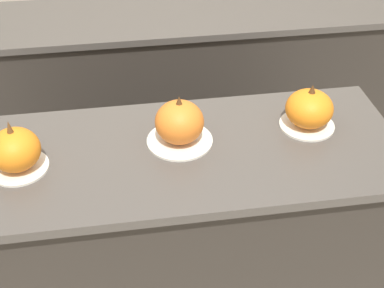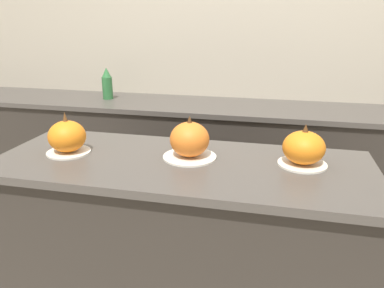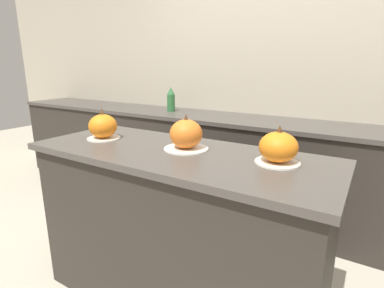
% 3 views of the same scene
% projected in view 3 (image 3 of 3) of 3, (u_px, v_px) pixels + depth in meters
% --- Properties ---
extents(wall_back, '(8.00, 0.06, 2.50)m').
position_uv_depth(wall_back, '(271.00, 79.00, 2.78)').
color(wall_back, '#B2A893').
rests_on(wall_back, ground_plane).
extents(kitchen_island, '(1.64, 0.65, 0.93)m').
position_uv_depth(kitchen_island, '(177.00, 230.00, 1.69)').
color(kitchen_island, '#2D2823').
rests_on(kitchen_island, ground_plane).
extents(back_counter, '(6.00, 0.60, 0.91)m').
position_uv_depth(back_counter, '(254.00, 169.00, 2.71)').
color(back_counter, '#2D2823').
rests_on(back_counter, ground_plane).
extents(pumpkin_cake_left, '(0.20, 0.20, 0.19)m').
position_uv_depth(pumpkin_cake_left, '(103.00, 127.00, 1.81)').
color(pumpkin_cake_left, silver).
rests_on(pumpkin_cake_left, kitchen_island).
extents(pumpkin_cake_center, '(0.24, 0.24, 0.19)m').
position_uv_depth(pumpkin_cake_center, '(186.00, 135.00, 1.59)').
color(pumpkin_cake_center, silver).
rests_on(pumpkin_cake_center, kitchen_island).
extents(pumpkin_cake_right, '(0.21, 0.21, 0.18)m').
position_uv_depth(pumpkin_cake_right, '(278.00, 148.00, 1.36)').
color(pumpkin_cake_right, silver).
rests_on(pumpkin_cake_right, kitchen_island).
extents(bottle_tall, '(0.08, 0.08, 0.25)m').
position_uv_depth(bottle_tall, '(171.00, 100.00, 3.05)').
color(bottle_tall, '#2D6B38').
rests_on(bottle_tall, back_counter).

